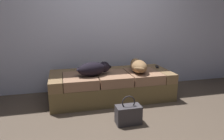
{
  "coord_description": "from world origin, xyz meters",
  "views": [
    {
      "loc": [
        -0.78,
        -2.04,
        1.31
      ],
      "look_at": [
        0.0,
        1.08,
        0.5
      ],
      "focal_mm": 32.8,
      "sensor_mm": 36.0,
      "label": 1
    }
  ],
  "objects_px": {
    "dog_dark": "(94,69)",
    "handbag": "(129,114)",
    "dog_tan": "(138,66)",
    "tv_remote": "(157,67)",
    "couch": "(111,85)"
  },
  "relations": [
    {
      "from": "tv_remote",
      "to": "handbag",
      "type": "height_order",
      "value": "tv_remote"
    },
    {
      "from": "dog_tan",
      "to": "handbag",
      "type": "bearing_deg",
      "value": -117.7
    },
    {
      "from": "dog_tan",
      "to": "handbag",
      "type": "distance_m",
      "value": 1.02
    },
    {
      "from": "couch",
      "to": "dog_dark",
      "type": "distance_m",
      "value": 0.46
    },
    {
      "from": "dog_tan",
      "to": "handbag",
      "type": "height_order",
      "value": "dog_tan"
    },
    {
      "from": "dog_tan",
      "to": "dog_dark",
      "type": "bearing_deg",
      "value": -177.79
    },
    {
      "from": "tv_remote",
      "to": "couch",
      "type": "bearing_deg",
      "value": -154.95
    },
    {
      "from": "dog_dark",
      "to": "tv_remote",
      "type": "bearing_deg",
      "value": 12.0
    },
    {
      "from": "dog_dark",
      "to": "handbag",
      "type": "distance_m",
      "value": 0.95
    },
    {
      "from": "dog_tan",
      "to": "tv_remote",
      "type": "relative_size",
      "value": 4.07
    },
    {
      "from": "dog_dark",
      "to": "handbag",
      "type": "height_order",
      "value": "dog_dark"
    },
    {
      "from": "couch",
      "to": "handbag",
      "type": "relative_size",
      "value": 5.25
    },
    {
      "from": "dog_dark",
      "to": "handbag",
      "type": "relative_size",
      "value": 1.58
    },
    {
      "from": "couch",
      "to": "tv_remote",
      "type": "xyz_separation_m",
      "value": [
        0.9,
        0.14,
        0.24
      ]
    },
    {
      "from": "dog_dark",
      "to": "handbag",
      "type": "xyz_separation_m",
      "value": [
        0.31,
        -0.79,
        -0.43
      ]
    }
  ]
}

